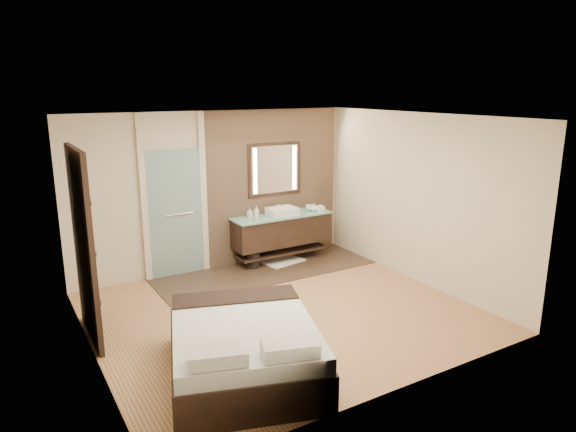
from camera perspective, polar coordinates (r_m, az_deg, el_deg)
floor at (r=7.33m, az=-0.64°, el=-10.65°), size 5.00×5.00×0.00m
tile_strip at (r=8.89m, az=-2.48°, el=-6.06°), size 3.80×1.30×0.01m
stone_wall at (r=9.28m, az=-1.63°, el=3.44°), size 2.60×0.08×2.70m
vanity at (r=9.21m, az=-0.72°, el=-1.57°), size 1.85×0.55×0.88m
mirror_unit at (r=9.18m, az=-1.48°, el=5.22°), size 1.06×0.04×0.96m
frosted_door at (r=8.59m, az=-12.44°, el=0.83°), size 1.10×0.12×2.70m
shoji_partition at (r=6.69m, az=-21.73°, el=-3.07°), size 0.06×1.20×2.40m
bed at (r=5.79m, az=-4.91°, el=-14.41°), size 2.07×2.31×0.74m
bath_mat at (r=9.31m, az=-0.62°, el=-5.02°), size 0.80×0.63×0.02m
waste_bin at (r=9.00m, az=-3.87°, el=-4.88°), size 0.25×0.25×0.29m
tissue_box at (r=9.40m, az=3.59°, el=0.85°), size 0.13×0.13×0.10m
soap_bottle_a at (r=8.78m, az=-3.53°, el=0.37°), size 0.10×0.10×0.24m
soap_bottle_b at (r=8.91m, az=-4.28°, el=0.35°), size 0.09×0.09×0.18m
soap_bottle_c at (r=9.39m, az=2.89°, el=0.98°), size 0.13×0.13×0.15m
cup at (r=9.43m, az=2.38°, el=0.93°), size 0.15×0.15×0.11m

